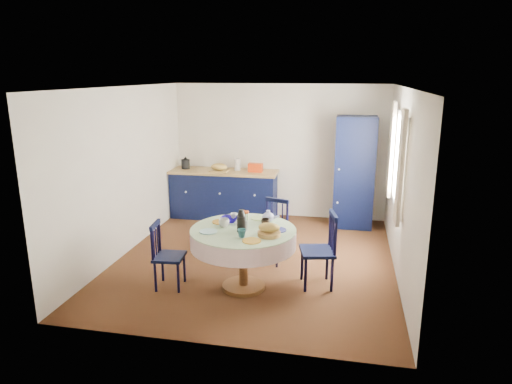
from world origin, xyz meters
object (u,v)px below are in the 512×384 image
at_px(mug_b, 242,233).
at_px(mug_d, 234,216).
at_px(mug_a, 224,223).
at_px(cobalt_bowl, 230,219).
at_px(pantry_cabinet, 354,173).
at_px(dining_table, 244,238).
at_px(chair_right, 321,249).
at_px(chair_far, 273,230).
at_px(chair_left, 166,255).
at_px(mug_c, 265,222).
at_px(kitchen_counter, 224,193).

relative_size(mug_b, mug_d, 1.16).
bearing_deg(mug_a, cobalt_bowl, 85.40).
xyz_separation_m(mug_a, mug_b, (0.30, -0.32, -0.00)).
relative_size(pantry_cabinet, cobalt_bowl, 8.00).
relative_size(dining_table, chair_right, 1.35).
bearing_deg(cobalt_bowl, chair_far, 57.65).
distance_m(dining_table, mug_d, 0.45).
height_order(chair_left, mug_c, mug_c).
relative_size(kitchen_counter, chair_right, 2.08).
relative_size(chair_far, mug_b, 8.69).
bearing_deg(cobalt_bowl, pantry_cabinet, 57.92).
xyz_separation_m(chair_far, mug_c, (0.03, -0.77, 0.38)).
distance_m(pantry_cabinet, chair_far, 2.22).
bearing_deg(chair_far, chair_right, -26.05).
relative_size(chair_left, mug_a, 6.45).
bearing_deg(chair_left, pantry_cabinet, -44.60).
height_order(mug_a, mug_d, mug_a).
bearing_deg(mug_c, mug_b, -112.48).
relative_size(dining_table, mug_b, 12.58).
xyz_separation_m(chair_right, mug_b, (-0.90, -0.56, 0.35)).
xyz_separation_m(chair_right, mug_a, (-1.21, -0.25, 0.36)).
bearing_deg(mug_a, mug_c, 18.07).
xyz_separation_m(chair_left, cobalt_bowl, (0.74, 0.40, 0.39)).
bearing_deg(chair_right, cobalt_bowl, -101.76).
distance_m(dining_table, chair_left, 1.02).
xyz_separation_m(kitchen_counter, chair_far, (1.26, -1.88, -0.01)).
relative_size(chair_right, mug_d, 10.81).
relative_size(chair_left, cobalt_bowl, 3.50).
distance_m(kitchen_counter, cobalt_bowl, 2.74).
relative_size(mug_c, mug_d, 1.22).
distance_m(chair_right, cobalt_bowl, 1.23).
relative_size(dining_table, chair_left, 1.53).
bearing_deg(mug_a, chair_right, 11.56).
relative_size(mug_a, cobalt_bowl, 0.54).
relative_size(pantry_cabinet, chair_left, 2.28).
bearing_deg(mug_c, kitchen_counter, 115.84).
xyz_separation_m(pantry_cabinet, mug_b, (-1.31, -3.09, -0.14)).
bearing_deg(pantry_cabinet, mug_c, -113.69).
distance_m(kitchen_counter, mug_d, 2.65).
distance_m(chair_left, mug_a, 0.85).
distance_m(chair_far, mug_c, 0.86).
distance_m(mug_b, cobalt_bowl, 0.61).
relative_size(dining_table, mug_c, 11.98).
bearing_deg(kitchen_counter, cobalt_bowl, -73.73).
bearing_deg(pantry_cabinet, chair_far, -122.52).
relative_size(kitchen_counter, chair_left, 2.36).
bearing_deg(mug_d, pantry_cabinet, 57.22).
relative_size(chair_right, mug_c, 8.89).
relative_size(chair_right, mug_a, 7.33).
height_order(pantry_cabinet, mug_d, pantry_cabinet).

